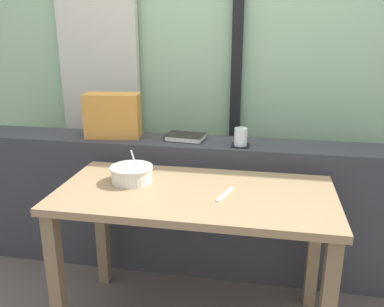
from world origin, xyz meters
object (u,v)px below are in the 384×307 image
object	(u,v)px
coaster_square	(240,146)
closed_book	(185,137)
breakfast_table	(195,213)
throw_pillow	(113,116)
juice_glass	(241,137)
fork_utensil	(225,194)
soup_bowl	(132,174)

from	to	relation	value
coaster_square	closed_book	size ratio (longest dim) A/B	0.43
breakfast_table	throw_pillow	size ratio (longest dim) A/B	3.98
juice_glass	throw_pillow	bearing A→B (deg)	175.71
juice_glass	fork_utensil	bearing A→B (deg)	-93.69
fork_utensil	breakfast_table	bearing A→B (deg)	-168.65
juice_glass	soup_bowl	xyz separation A→B (m)	(-0.49, -0.41, -0.10)
throw_pillow	fork_utensil	world-z (taller)	throw_pillow
closed_book	throw_pillow	xyz separation A→B (m)	(-0.43, -0.01, 0.11)
coaster_square	fork_utensil	xyz separation A→B (m)	(-0.03, -0.49, -0.09)
juice_glass	closed_book	distance (m)	0.34
closed_book	juice_glass	bearing A→B (deg)	-12.34
juice_glass	soup_bowl	size ratio (longest dim) A/B	0.47
fork_utensil	closed_book	bearing A→B (deg)	135.17
juice_glass	fork_utensil	xyz separation A→B (m)	(-0.03, -0.49, -0.13)
breakfast_table	soup_bowl	bearing A→B (deg)	169.42
coaster_square	juice_glass	xyz separation A→B (m)	(0.00, -0.00, 0.05)
throw_pillow	soup_bowl	distance (m)	0.57
juice_glass	closed_book	size ratio (longest dim) A/B	0.42
closed_book	coaster_square	bearing A→B (deg)	-12.34
soup_bowl	coaster_square	bearing A→B (deg)	40.01
throw_pillow	soup_bowl	world-z (taller)	throw_pillow
breakfast_table	coaster_square	world-z (taller)	coaster_square
closed_book	throw_pillow	bearing A→B (deg)	-178.07
closed_book	soup_bowl	size ratio (longest dim) A/B	1.13
juice_glass	throw_pillow	world-z (taller)	throw_pillow
breakfast_table	coaster_square	distance (m)	0.54
throw_pillow	juice_glass	bearing A→B (deg)	-4.29
breakfast_table	throw_pillow	distance (m)	0.86
breakfast_table	closed_book	xyz separation A→B (m)	(-0.16, 0.55, 0.22)
juice_glass	fork_utensil	distance (m)	0.51
coaster_square	juice_glass	bearing A→B (deg)	-90.00
coaster_square	throw_pillow	distance (m)	0.77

